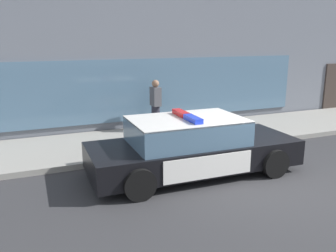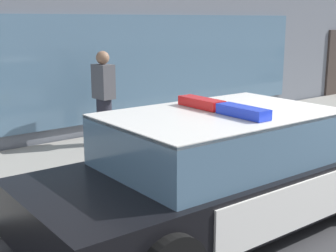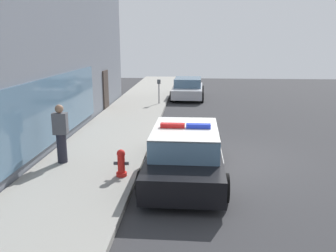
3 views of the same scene
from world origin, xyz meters
name	(u,v)px [view 1 (image 1 of 3)]	position (x,y,z in m)	size (l,w,h in m)	color
ground	(278,183)	(0.00, 0.00, 0.00)	(48.00, 48.00, 0.00)	#303033
sidewalk	(196,135)	(0.00, 4.07, 0.07)	(48.00, 3.03, 0.15)	gray
storefront_building	(150,8)	(0.96, 11.20, 4.60)	(21.71, 11.21, 9.19)	slate
police_cruiser	(192,146)	(-1.55, 1.29, 0.68)	(5.04, 2.17, 1.49)	black
fire_hydrant	(147,138)	(-2.09, 2.95, 0.50)	(0.34, 0.39, 0.73)	red
pedestrian_on_sidewalk	(156,105)	(-1.12, 4.88, 1.01)	(0.28, 0.42, 1.71)	#23232D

